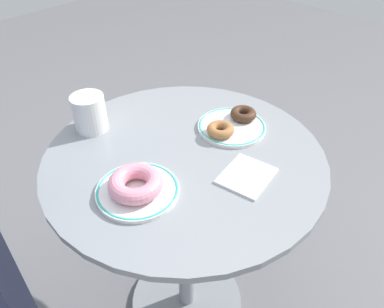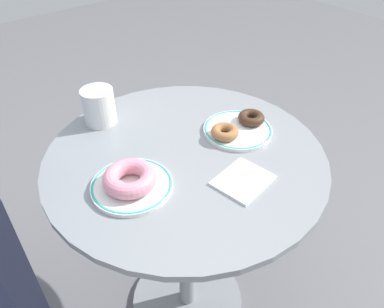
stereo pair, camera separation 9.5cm
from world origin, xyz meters
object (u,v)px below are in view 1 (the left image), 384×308
paper_napkin (247,176)px  coffee_mug (90,112)px  cafe_table (185,215)px  donut_chocolate (243,114)px  plate_right (232,127)px  donut_pink_frosted (136,183)px  donut_cinnamon (221,130)px  plate_left (138,191)px

paper_napkin → coffee_mug: size_ratio=1.04×
cafe_table → donut_chocolate: 0.34m
plate_right → donut_pink_frosted: donut_pink_frosted is taller
cafe_table → donut_cinnamon: 0.29m
plate_right → donut_pink_frosted: (-0.35, -0.00, 0.02)m
plate_right → donut_pink_frosted: size_ratio=1.54×
plate_left → donut_chocolate: donut_chocolate is taller
cafe_table → donut_chocolate: (0.23, -0.02, 0.26)m
cafe_table → donut_chocolate: donut_chocolate is taller
plate_left → donut_pink_frosted: size_ratio=1.54×
paper_napkin → plate_right: bearing=48.5°
donut_chocolate → donut_pink_frosted: bearing=-179.5°
paper_napkin → coffee_mug: (-0.13, 0.44, 0.05)m
cafe_table → plate_left: bearing=-173.7°
donut_pink_frosted → donut_cinnamon: bearing=0.2°
donut_pink_frosted → plate_right: bearing=0.5°
donut_cinnamon → cafe_table: bearing=171.3°
cafe_table → coffee_mug: size_ratio=5.90×
plate_right → coffee_mug: (-0.26, 0.29, 0.05)m
plate_left → donut_cinnamon: size_ratio=2.56×
cafe_table → plate_left: (-0.17, -0.02, 0.24)m
plate_left → donut_pink_frosted: (-0.00, -0.00, 0.02)m
plate_left → donut_chocolate: size_ratio=2.56×
cafe_table → plate_right: plate_right is taller
donut_pink_frosted → paper_napkin: donut_pink_frosted is taller
plate_right → coffee_mug: 0.40m
plate_left → coffee_mug: bearing=74.1°
donut_chocolate → paper_napkin: 0.24m
cafe_table → plate_right: size_ratio=3.81×
cafe_table → coffee_mug: bearing=108.3°
coffee_mug → paper_napkin: bearing=-73.7°
plate_left → plate_right: bearing=0.4°
plate_left → plate_right: 0.35m
paper_napkin → cafe_table: bearing=103.1°
cafe_table → donut_pink_frosted: 0.32m
donut_pink_frosted → coffee_mug: bearing=73.6°
donut_pink_frosted → donut_cinnamon: size_ratio=1.66×
donut_pink_frosted → donut_chocolate: (0.40, 0.00, -0.01)m
paper_napkin → coffee_mug: 0.46m
donut_cinnamon → coffee_mug: bearing=126.0°
plate_right → donut_cinnamon: (-0.05, -0.00, 0.02)m
plate_left → donut_cinnamon: bearing=0.1°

